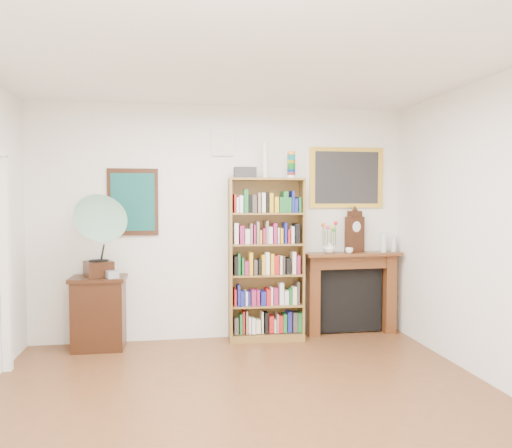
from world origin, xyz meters
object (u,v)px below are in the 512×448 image
(fireplace, at_px, (351,286))
(bottle_right, at_px, (393,244))
(mantel_clock, at_px, (355,232))
(bottle_left, at_px, (384,243))
(flower_vase, at_px, (329,247))
(cd_stack, at_px, (112,274))
(teacup, at_px, (349,250))
(bookshelf, at_px, (267,250))
(side_cabinet, at_px, (99,313))
(gramophone, at_px, (96,231))

(fireplace, relative_size, bottle_right, 6.10)
(mantel_clock, xyz_separation_m, bottle_right, (0.51, -0.01, -0.15))
(bottle_left, bearing_deg, fireplace, 170.67)
(flower_vase, bearing_deg, bottle_right, 2.86)
(cd_stack, bearing_deg, teacup, 3.16)
(bookshelf, distance_m, bottle_right, 1.64)
(mantel_clock, distance_m, teacup, 0.27)
(side_cabinet, relative_size, bottle_left, 3.41)
(mantel_clock, bearing_deg, bottle_right, -23.55)
(gramophone, bearing_deg, side_cabinet, 69.01)
(bookshelf, distance_m, flower_vase, 0.79)
(fireplace, bearing_deg, bottle_left, -10.93)
(teacup, relative_size, bottle_left, 0.37)
(teacup, height_order, bottle_right, bottle_right)
(side_cabinet, distance_m, gramophone, 0.94)
(bookshelf, height_order, teacup, bookshelf)
(side_cabinet, bearing_deg, flower_vase, 2.83)
(flower_vase, distance_m, bottle_right, 0.86)
(bookshelf, bearing_deg, bottle_left, 4.11)
(teacup, xyz_separation_m, bottle_left, (0.47, 0.07, 0.08))
(bookshelf, xyz_separation_m, flower_vase, (0.78, 0.03, 0.02))
(bookshelf, xyz_separation_m, gramophone, (-1.92, -0.20, 0.26))
(mantel_clock, distance_m, flower_vase, 0.39)
(side_cabinet, xyz_separation_m, teacup, (2.94, 0.02, 0.65))
(fireplace, relative_size, flower_vase, 8.56)
(bookshelf, distance_m, fireplace, 1.20)
(gramophone, bearing_deg, fireplace, -17.13)
(fireplace, bearing_deg, mantel_clock, -22.71)
(bookshelf, relative_size, fireplace, 1.82)
(mantel_clock, bearing_deg, cd_stack, 162.41)
(teacup, relative_size, bottle_right, 0.45)
(cd_stack, xyz_separation_m, bottle_right, (3.40, 0.26, 0.27))
(bookshelf, relative_size, bottle_left, 9.26)
(side_cabinet, bearing_deg, bookshelf, 2.80)
(bottle_left, bearing_deg, gramophone, -176.21)
(teacup, bearing_deg, gramophone, -176.88)
(side_cabinet, relative_size, teacup, 9.14)
(bottle_left, distance_m, bottle_right, 0.16)
(mantel_clock, bearing_deg, gramophone, 162.25)
(teacup, bearing_deg, side_cabinet, -179.69)
(fireplace, xyz_separation_m, teacup, (-0.07, -0.13, 0.46))
(fireplace, relative_size, bottle_left, 5.08)
(cd_stack, height_order, bottle_right, bottle_right)
(gramophone, height_order, bottle_left, gramophone)
(side_cabinet, bearing_deg, gramophone, -87.29)
(fireplace, distance_m, bottle_left, 0.68)
(bottle_left, bearing_deg, side_cabinet, -178.63)
(gramophone, relative_size, bottle_left, 3.83)
(gramophone, bearing_deg, cd_stack, -20.16)
(flower_vase, relative_size, teacup, 1.59)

